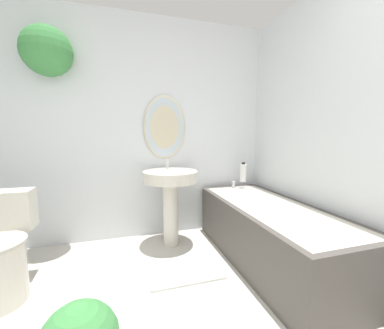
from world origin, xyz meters
name	(u,v)px	position (x,y,z in m)	size (l,w,h in m)	color
wall_back	(131,118)	(-0.14, 2.39, 1.32)	(2.88, 0.44, 2.40)	silver
wall_right	(343,128)	(1.41, 1.19, 1.20)	(0.06, 2.51, 2.40)	silver
pedestal_sink	(171,189)	(0.21, 2.07, 0.60)	(0.55, 0.55, 0.88)	beige
bathtub	(270,232)	(1.00, 1.49, 0.27)	(0.71, 1.69, 0.60)	#4C4742
shampoo_bottle	(243,173)	(1.11, 2.20, 0.70)	(0.07, 0.07, 0.23)	white
bath_mat	(185,273)	(0.21, 1.51, 0.01)	(0.60, 0.34, 0.02)	silver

